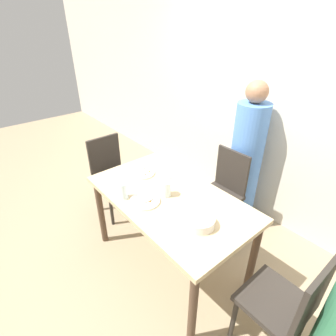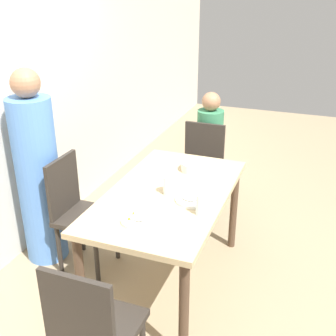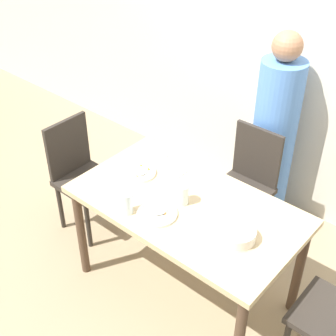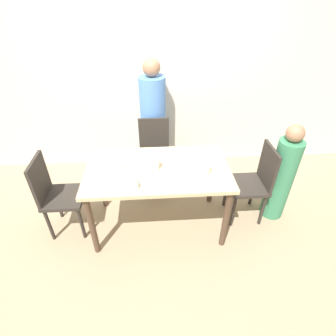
{
  "view_description": "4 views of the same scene",
  "coord_description": "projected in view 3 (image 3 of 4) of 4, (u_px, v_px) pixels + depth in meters",
  "views": [
    {
      "loc": [
        1.34,
        -1.13,
        2.05
      ],
      "look_at": [
        -0.12,
        0.08,
        0.96
      ],
      "focal_mm": 28.0,
      "sensor_mm": 36.0,
      "label": 1
    },
    {
      "loc": [
        -2.43,
        -0.92,
        2.11
      ],
      "look_at": [
        0.12,
        0.05,
        0.9
      ],
      "focal_mm": 45.0,
      "sensor_mm": 36.0,
      "label": 2
    },
    {
      "loc": [
        1.35,
        -1.74,
        2.61
      ],
      "look_at": [
        -0.14,
        -0.01,
        0.97
      ],
      "focal_mm": 50.0,
      "sensor_mm": 36.0,
      "label": 3
    },
    {
      "loc": [
        -0.04,
        -2.09,
        2.28
      ],
      "look_at": [
        0.1,
        -0.06,
        0.81
      ],
      "focal_mm": 28.0,
      "sensor_mm": 36.0,
      "label": 4
    }
  ],
  "objects": [
    {
      "name": "chair_adult_spot",
      "position": [
        246.0,
        183.0,
        3.48
      ],
      "size": [
        0.4,
        0.4,
        0.91
      ],
      "color": "#2D2823",
      "rests_on": "ground_plane"
    },
    {
      "name": "chair_empty_left",
      "position": [
        81.0,
        173.0,
        3.58
      ],
      "size": [
        0.4,
        0.4,
        0.91
      ],
      "rotation": [
        0.0,
        0.0,
        1.57
      ],
      "color": "#2D2823",
      "rests_on": "ground_plane"
    },
    {
      "name": "glass_water_short",
      "position": [
        127.0,
        203.0,
        2.74
      ],
      "size": [
        0.07,
        0.07,
        0.14
      ],
      "color": "silver",
      "rests_on": "dining_table"
    },
    {
      "name": "ground_plane",
      "position": [
        184.0,
        287.0,
        3.31
      ],
      "size": [
        10.0,
        10.0,
        0.0
      ],
      "primitive_type": "plane",
      "color": "#998466"
    },
    {
      "name": "person_adult",
      "position": [
        273.0,
        139.0,
        3.56
      ],
      "size": [
        0.33,
        0.33,
        1.56
      ],
      "color": "#5184D1",
      "rests_on": "ground_plane"
    },
    {
      "name": "wall_back",
      "position": [
        306.0,
        51.0,
        3.35
      ],
      "size": [
        10.0,
        0.06,
        2.7
      ],
      "color": "beige",
      "rests_on": "ground_plane"
    },
    {
      "name": "plate_rice_child",
      "position": [
        157.0,
        212.0,
        2.76
      ],
      "size": [
        0.24,
        0.24,
        0.04
      ],
      "color": "white",
      "rests_on": "dining_table"
    },
    {
      "name": "napkin_folded",
      "position": [
        174.0,
        171.0,
        3.12
      ],
      "size": [
        0.14,
        0.14,
        0.01
      ],
      "color": "white",
      "rests_on": "dining_table"
    },
    {
      "name": "plate_rice_adult",
      "position": [
        139.0,
        172.0,
        3.09
      ],
      "size": [
        0.22,
        0.22,
        0.05
      ],
      "color": "white",
      "rests_on": "dining_table"
    },
    {
      "name": "fork_steel",
      "position": [
        156.0,
        153.0,
        3.3
      ],
      "size": [
        0.18,
        0.05,
        0.01
      ],
      "color": "silver",
      "rests_on": "dining_table"
    },
    {
      "name": "bowl_curry",
      "position": [
        237.0,
        234.0,
        2.58
      ],
      "size": [
        0.21,
        0.21,
        0.07
      ],
      "color": "silver",
      "rests_on": "dining_table"
    },
    {
      "name": "glass_water_tall",
      "position": [
        182.0,
        194.0,
        2.82
      ],
      "size": [
        0.08,
        0.08,
        0.13
      ],
      "color": "silver",
      "rests_on": "dining_table"
    },
    {
      "name": "dining_table",
      "position": [
        186.0,
        214.0,
        2.91
      ],
      "size": [
        1.42,
        0.8,
        0.78
      ],
      "color": "tan",
      "rests_on": "ground_plane"
    }
  ]
}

